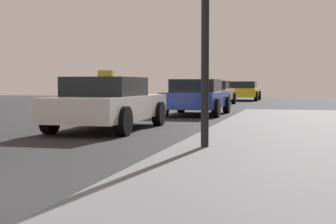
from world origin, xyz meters
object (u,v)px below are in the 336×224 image
object	(u,v)px
car_blue	(197,97)
car_yellow	(244,91)
car_silver	(213,93)
car_white	(108,103)

from	to	relation	value
car_blue	car_yellow	distance (m)	16.16
car_blue	car_yellow	xyz separation A→B (m)	(0.01, 16.16, 0.00)
car_blue	car_silver	distance (m)	8.95
car_silver	car_yellow	world-z (taller)	same
car_blue	car_silver	world-z (taller)	same
car_white	car_blue	world-z (taller)	car_white
car_white	car_yellow	xyz separation A→B (m)	(0.96, 22.37, -0.00)
car_white	car_yellow	size ratio (longest dim) A/B	1.04
car_blue	car_yellow	size ratio (longest dim) A/B	0.96
car_white	car_silver	size ratio (longest dim) A/B	1.08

